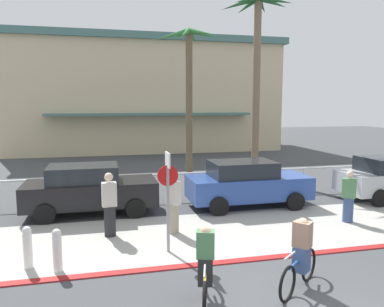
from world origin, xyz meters
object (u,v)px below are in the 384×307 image
at_px(palm_tree_1, 189,70).
at_px(pedestrian_1, 110,207).
at_px(bollard_1, 28,247).
at_px(car_blue_2, 247,183).
at_px(palm_tree_2, 257,46).
at_px(bollard_2, 57,250).
at_px(pedestrian_2, 349,199).
at_px(cyclist_blue_1, 301,256).
at_px(stop_sign_bike_lane, 168,188).
at_px(car_black_1, 90,189).
at_px(cyclist_yellow_0, 205,267).
at_px(pedestrian_0, 173,205).

relative_size(palm_tree_1, pedestrian_1, 4.15).
relative_size(bollard_1, pedestrian_1, 0.54).
bearing_deg(car_blue_2, palm_tree_2, 64.62).
distance_m(bollard_2, pedestrian_2, 8.75).
height_order(car_blue_2, pedestrian_1, pedestrian_1).
bearing_deg(bollard_2, palm_tree_2, 47.25).
height_order(palm_tree_2, car_blue_2, palm_tree_2).
relative_size(palm_tree_1, cyclist_blue_1, 5.10).
distance_m(palm_tree_1, pedestrian_1, 11.06).
height_order(stop_sign_bike_lane, car_black_1, stop_sign_bike_lane).
relative_size(stop_sign_bike_lane, bollard_1, 2.56).
xyz_separation_m(cyclist_yellow_0, pedestrian_2, (5.72, 3.69, 0.07)).
relative_size(palm_tree_1, car_black_1, 1.74).
relative_size(palm_tree_2, car_black_1, 2.04).
xyz_separation_m(stop_sign_bike_lane, palm_tree_1, (3.00, 10.56, 3.81)).
bearing_deg(palm_tree_2, bollard_2, -132.75).
relative_size(stop_sign_bike_lane, pedestrian_2, 1.54).
distance_m(cyclist_yellow_0, pedestrian_0, 3.96).
height_order(palm_tree_1, cyclist_yellow_0, palm_tree_1).
bearing_deg(bollard_2, pedestrian_2, 10.96).
xyz_separation_m(cyclist_blue_1, pedestrian_2, (3.69, 3.61, 0.07)).
bearing_deg(cyclist_blue_1, car_blue_2, 78.37).
bearing_deg(bollard_2, car_black_1, 82.64).
distance_m(pedestrian_1, pedestrian_2, 7.40).
distance_m(stop_sign_bike_lane, bollard_2, 2.91).
bearing_deg(car_black_1, pedestrian_0, -47.58).
xyz_separation_m(bollard_2, palm_tree_2, (8.57, 9.27, 6.02)).
distance_m(bollard_1, pedestrian_0, 4.01).
xyz_separation_m(bollard_1, car_black_1, (1.27, 4.22, 0.35)).
height_order(palm_tree_1, pedestrian_0, palm_tree_1).
distance_m(pedestrian_0, pedestrian_1, 1.80).
relative_size(stop_sign_bike_lane, cyclist_yellow_0, 1.45).
bearing_deg(pedestrian_0, pedestrian_1, 175.12).
relative_size(bollard_1, pedestrian_0, 0.55).
distance_m(cyclist_blue_1, pedestrian_0, 4.32).
relative_size(palm_tree_2, cyclist_blue_1, 5.98).
height_order(bollard_2, car_black_1, car_black_1).
height_order(bollard_1, car_black_1, car_black_1).
distance_m(stop_sign_bike_lane, pedestrian_1, 2.23).
relative_size(car_blue_2, pedestrian_0, 2.43).
distance_m(palm_tree_1, car_black_1, 9.46).
distance_m(pedestrian_0, pedestrian_2, 5.60).
bearing_deg(car_black_1, cyclist_yellow_0, -70.94).
xyz_separation_m(bollard_2, cyclist_yellow_0, (2.86, -2.02, 0.18)).
height_order(palm_tree_2, pedestrian_2, palm_tree_2).
relative_size(stop_sign_bike_lane, car_black_1, 0.58).
xyz_separation_m(palm_tree_1, car_blue_2, (0.55, -6.94, -4.61)).
bearing_deg(cyclist_blue_1, car_black_1, 123.49).
bearing_deg(palm_tree_1, cyclist_yellow_0, -101.77).
distance_m(bollard_2, cyclist_yellow_0, 3.51).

